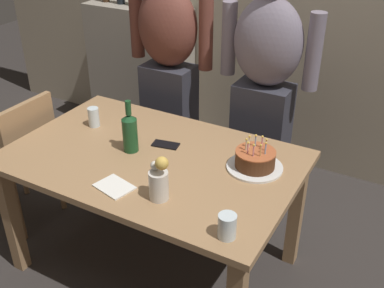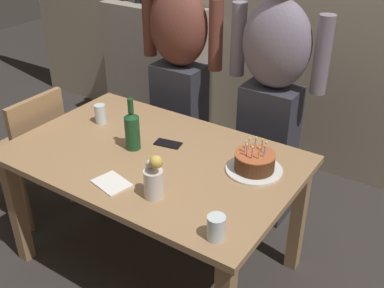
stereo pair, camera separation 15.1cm
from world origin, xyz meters
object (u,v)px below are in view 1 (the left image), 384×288
person_woman_cardigan (264,92)px  napkin_stack (114,186)px  water_glass_far (94,117)px  wine_bottle (129,132)px  dining_chair (22,152)px  birthday_cake (255,160)px  person_man_bearded (169,72)px  flower_vase (159,181)px  water_glass_near (227,226)px  cell_phone (165,145)px

person_woman_cardigan → napkin_stack: bearing=74.5°
water_glass_far → wine_bottle: 0.38m
water_glass_far → dining_chair: 0.57m
person_woman_cardigan → birthday_cake: bearing=108.2°
wine_bottle → person_man_bearded: size_ratio=0.17×
flower_vase → dining_chair: size_ratio=0.26×
water_glass_far → person_woman_cardigan: bearing=39.8°
water_glass_far → birthday_cake: bearing=1.7°
napkin_stack → person_woman_cardigan: person_woman_cardigan is taller
person_man_bearded → dining_chair: bearing=55.4°
water_glass_near → flower_vase: bearing=167.1°
flower_vase → person_man_bearded: size_ratio=0.14×
water_glass_near → wine_bottle: (-0.74, 0.37, 0.06)m
water_glass_far → napkin_stack: (0.48, -0.44, -0.05)m
water_glass_near → napkin_stack: 0.61m
wine_bottle → cell_phone: bearing=46.7°
napkin_stack → person_woman_cardigan: size_ratio=0.10×
water_glass_far → cell_phone: size_ratio=0.79×
cell_phone → flower_vase: bearing=-71.6°
birthday_cake → water_glass_far: bearing=-178.3°
birthday_cake → water_glass_near: (0.10, -0.53, 0.01)m
birthday_cake → water_glass_near: birthday_cake is taller
birthday_cake → napkin_stack: birthday_cake is taller
wine_bottle → cell_phone: 0.22m
water_glass_near → water_glass_far: bearing=155.4°
flower_vase → water_glass_far: bearing=150.0°
birthday_cake → dining_chair: bearing=-172.0°
birthday_cake → napkin_stack: size_ratio=1.63×
cell_phone → person_man_bearded: 0.76m
napkin_stack → dining_chair: size_ratio=0.20×
napkin_stack → person_man_bearded: bearing=108.7°
wine_bottle → napkin_stack: 0.36m
napkin_stack → water_glass_far: bearing=137.3°
water_glass_far → cell_phone: water_glass_far is taller
water_glass_far → flower_vase: 0.82m
wine_bottle → birthday_cake: bearing=14.0°
water_glass_near → person_woman_cardigan: 1.19m
birthday_cake → person_man_bearded: person_man_bearded is taller
water_glass_near → napkin_stack: (-0.61, 0.05, -0.05)m
water_glass_near → person_woman_cardigan: person_woman_cardigan is taller
person_man_bearded → person_woman_cardigan: 0.68m
person_man_bearded → wine_bottle: bearing=107.3°
water_glass_far → water_glass_near: bearing=-24.6°
birthday_cake → cell_phone: (-0.51, -0.02, -0.04)m
birthday_cake → flower_vase: (-0.28, -0.44, 0.05)m
cell_phone → person_man_bearded: person_man_bearded is taller
birthday_cake → flower_vase: 0.52m
napkin_stack → birthday_cake: bearing=42.8°
water_glass_near → birthday_cake: bearing=100.5°
cell_phone → wine_bottle: bearing=-143.9°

